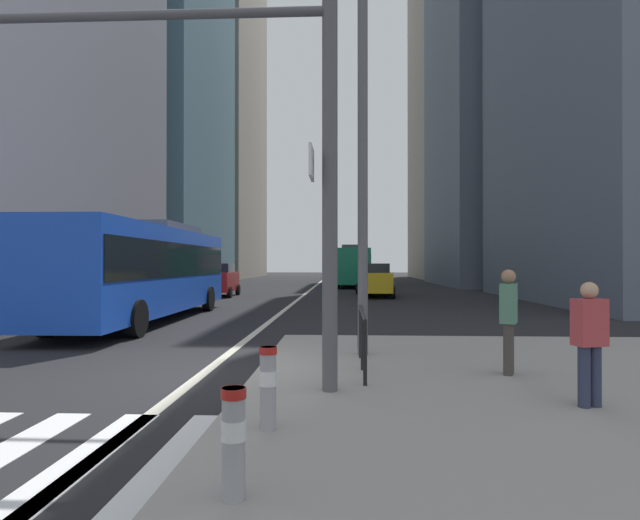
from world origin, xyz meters
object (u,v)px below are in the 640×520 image
Objects in this scene: traffic_signal_gantry at (165,111)px; car_oncoming_mid at (219,280)px; city_bus_blue_oncoming at (145,267)px; city_bus_red_receding at (352,265)px; pedestrian_walking at (589,338)px; bollard_left at (268,383)px; car_receding_near at (375,280)px; street_lamp_post at (363,95)px; city_bus_red_distant at (346,264)px; car_receding_far at (374,279)px; bollard_front at (234,437)px; pedestrian_waiting at (509,316)px.

car_oncoming_mid is at bearing 102.03° from traffic_signal_gantry.
traffic_signal_gantry is at bearing -67.05° from city_bus_blue_oncoming.
city_bus_red_receding is 6.82× the size of pedestrian_walking.
traffic_signal_gantry is 7.79× the size of bollard_left.
city_bus_red_receding reaches higher than car_receding_near.
bollard_left is at bearing -104.43° from street_lamp_post.
pedestrian_walking is at bearing -6.59° from traffic_signal_gantry.
city_bus_blue_oncoming is at bearing 135.93° from street_lamp_post.
car_oncoming_mid is 4.54× the size of bollard_left.
city_bus_red_distant reaches higher than pedestrian_walking.
city_bus_red_receding is 36.80m from pedestrian_walking.
bollard_left is 4.07m from pedestrian_walking.
city_bus_blue_oncoming and city_bus_red_receding have the same top height.
traffic_signal_gantry is (-4.39, -24.27, 3.17)m from car_receding_far.
pedestrian_walking is at bearing -52.65° from street_lamp_post.
car_oncoming_mid is (-8.05, -13.35, -0.85)m from city_bus_red_receding.
city_bus_red_distant reaches higher than bollard_front.
city_bus_red_distant reaches higher than bollard_left.
city_bus_red_receding reaches higher than car_receding_far.
street_lamp_post reaches higher than bollard_front.
car_oncoming_mid is at bearing 179.84° from car_receding_near.
bollard_front is at bearing -62.83° from traffic_signal_gantry.
traffic_signal_gantry reaches higher than bollard_left.
car_receding_near is 2.70× the size of pedestrian_waiting.
bollard_left is 0.57× the size of pedestrian_walking.
pedestrian_walking is (2.72, -3.57, -4.27)m from street_lamp_post.
traffic_signal_gantry is at bearing 135.50° from bollard_left.
car_oncoming_mid is at bearing 111.45° from street_lamp_post.
car_receding_near is 0.66× the size of traffic_signal_gantry.
car_receding_far is at bearing 86.12° from street_lamp_post.
city_bus_blue_oncoming is at bearing 133.24° from pedestrian_walking.
city_bus_blue_oncoming is 13.17× the size of bollard_left.
city_bus_red_distant reaches higher than car_receding_far.
bollard_left is at bearing 89.35° from bollard_front.
car_receding_near is at bearing 85.85° from street_lamp_post.
street_lamp_post reaches higher than bollard_left.
car_receding_far is (9.23, 1.58, 0.00)m from car_oncoming_mid.
car_receding_far is 23.08m from pedestrian_waiting.
street_lamp_post is (-0.28, -33.14, 3.45)m from city_bus_red_receding.
car_receding_near is 5.13× the size of bollard_left.
car_oncoming_mid is at bearing 114.20° from pedestrian_walking.
car_oncoming_mid is 9.36m from car_receding_far.
pedestrian_walking is (2.44, -36.71, -0.82)m from city_bus_red_receding.
city_bus_red_receding is 34.91m from pedestrian_waiting.
bollard_left reaches higher than bollard_front.
city_bus_blue_oncoming is 16.85m from car_receding_far.
street_lamp_post is 8.91× the size of bollard_left.
car_receding_far is 4.59× the size of bollard_left.
car_receding_far is (0.02, 1.60, -0.00)m from car_receding_near.
city_bus_red_receding is 1.53× the size of traffic_signal_gantry.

